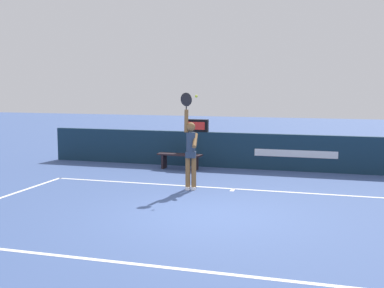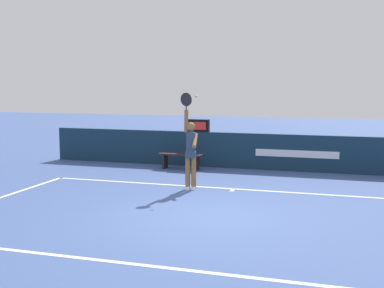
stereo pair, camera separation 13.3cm
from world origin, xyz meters
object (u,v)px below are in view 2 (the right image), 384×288
at_px(tennis_ball, 196,96).
at_px(courtside_bench_near, 181,158).
at_px(speed_display, 198,126).
at_px(tennis_player, 191,150).

bearing_deg(tennis_ball, courtside_bench_near, 115.43).
height_order(tennis_ball, courtside_bench_near, tennis_ball).
bearing_deg(courtside_bench_near, speed_display, 64.89).
distance_m(speed_display, courtside_bench_near, 1.25).
distance_m(speed_display, tennis_ball, 3.86).
bearing_deg(courtside_bench_near, tennis_player, -66.79).
bearing_deg(tennis_ball, speed_display, 105.65).
bearing_deg(courtside_bench_near, tennis_ball, -64.57).
height_order(tennis_player, tennis_ball, tennis_player).
height_order(speed_display, courtside_bench_near, speed_display).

